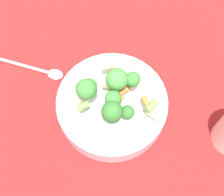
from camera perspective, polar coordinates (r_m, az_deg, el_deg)
ground_plane at (r=0.67m, az=0.00°, el=-2.23°), size 3.00×3.00×0.00m
bowl at (r=0.65m, az=0.00°, el=-1.27°), size 0.23×0.23×0.05m
pasta_salad at (r=0.58m, az=-0.18°, el=0.96°), size 0.13×0.17×0.07m
spoon at (r=0.73m, az=-13.54°, el=5.12°), size 0.04×0.20×0.01m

